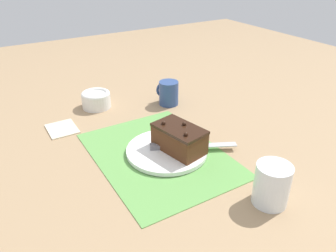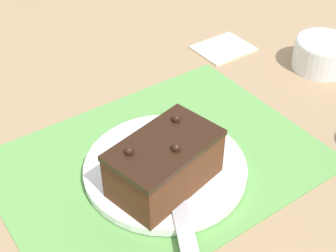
{
  "view_description": "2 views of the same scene",
  "coord_description": "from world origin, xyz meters",
  "px_view_note": "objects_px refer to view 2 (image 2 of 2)",
  "views": [
    {
      "loc": [
        -0.69,
        0.38,
        0.53
      ],
      "look_at": [
        0.01,
        -0.04,
        0.08
      ],
      "focal_mm": 35.0,
      "sensor_mm": 36.0,
      "label": 1
    },
    {
      "loc": [
        -0.28,
        -0.42,
        0.48
      ],
      "look_at": [
        0.01,
        -0.0,
        0.06
      ],
      "focal_mm": 50.0,
      "sensor_mm": 36.0,
      "label": 2
    }
  ],
  "objects_px": {
    "small_bowl": "(322,53)",
    "cake_plate": "(165,168)",
    "chocolate_cake": "(165,163)",
    "serving_knife": "(173,179)"
  },
  "relations": [
    {
      "from": "small_bowl",
      "to": "serving_knife",
      "type": "bearing_deg",
      "value": -166.78
    },
    {
      "from": "cake_plate",
      "to": "chocolate_cake",
      "type": "distance_m",
      "value": 0.06
    },
    {
      "from": "chocolate_cake",
      "to": "small_bowl",
      "type": "bearing_deg",
      "value": 12.29
    },
    {
      "from": "chocolate_cake",
      "to": "serving_knife",
      "type": "bearing_deg",
      "value": -22.79
    },
    {
      "from": "chocolate_cake",
      "to": "small_bowl",
      "type": "height_order",
      "value": "chocolate_cake"
    },
    {
      "from": "chocolate_cake",
      "to": "serving_knife",
      "type": "height_order",
      "value": "chocolate_cake"
    },
    {
      "from": "chocolate_cake",
      "to": "serving_knife",
      "type": "relative_size",
      "value": 0.69
    },
    {
      "from": "small_bowl",
      "to": "cake_plate",
      "type": "bearing_deg",
      "value": -170.98
    },
    {
      "from": "cake_plate",
      "to": "small_bowl",
      "type": "distance_m",
      "value": 0.41
    },
    {
      "from": "cake_plate",
      "to": "chocolate_cake",
      "type": "xyz_separation_m",
      "value": [
        -0.02,
        -0.03,
        0.04
      ]
    }
  ]
}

